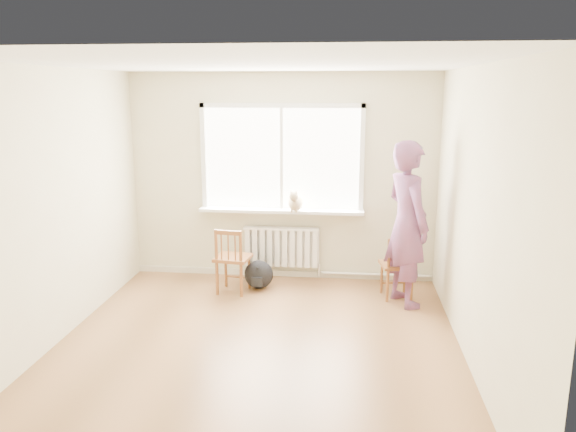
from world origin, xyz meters
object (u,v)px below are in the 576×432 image
(person, at_px, (407,224))
(cat, at_px, (295,202))
(chair_right, at_px, (398,267))
(backpack, at_px, (259,274))
(chair_left, at_px, (232,260))

(person, height_order, cat, person)
(person, xyz_separation_m, cat, (-1.36, 0.63, 0.10))
(chair_right, bearing_deg, backpack, -15.98)
(cat, bearing_deg, chair_right, -15.84)
(backpack, bearing_deg, cat, 36.77)
(chair_left, relative_size, backpack, 2.26)
(chair_right, xyz_separation_m, person, (0.07, -0.14, 0.57))
(chair_right, xyz_separation_m, backpack, (-1.72, 0.16, -0.21))
(person, bearing_deg, chair_left, 61.43)
(chair_left, distance_m, chair_right, 2.03)
(chair_right, bearing_deg, person, 105.77)
(chair_right, bearing_deg, chair_left, -9.80)
(chair_right, height_order, cat, cat)
(backpack, bearing_deg, chair_left, -147.95)
(chair_left, distance_m, cat, 1.11)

